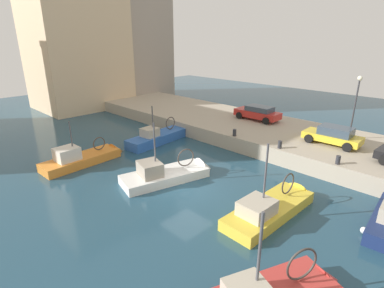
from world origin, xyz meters
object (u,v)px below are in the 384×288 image
at_px(fishing_boat_blue, 160,140).
at_px(mooring_bollard_north, 235,133).
at_px(quay_streetlamp, 356,97).
at_px(fishing_boat_yellow, 273,211).
at_px(parked_car_yellow, 333,135).
at_px(parked_car_red, 258,113).
at_px(mooring_bollard_mid, 280,145).
at_px(fishing_boat_white, 171,177).
at_px(fishing_boat_orange, 86,161).
at_px(mooring_bollard_south, 338,160).

bearing_deg(fishing_boat_blue, mooring_bollard_north, -63.77).
bearing_deg(quay_streetlamp, mooring_bollard_north, 129.75).
height_order(fishing_boat_yellow, parked_car_yellow, fishing_boat_yellow).
xyz_separation_m(parked_car_red, mooring_bollard_north, (-5.50, -1.43, -0.43)).
distance_m(parked_car_yellow, mooring_bollard_mid, 4.21).
bearing_deg(fishing_boat_white, quay_streetlamp, -27.11).
height_order(fishing_boat_orange, parked_car_yellow, fishing_boat_orange).
relative_size(fishing_boat_white, mooring_bollard_south, 11.99).
relative_size(mooring_bollard_south, mooring_bollard_mid, 1.00).
height_order(fishing_boat_orange, mooring_bollard_north, fishing_boat_orange).
relative_size(fishing_boat_yellow, fishing_boat_blue, 0.97).
xyz_separation_m(parked_car_yellow, mooring_bollard_mid, (-3.48, 2.33, -0.42)).
relative_size(fishing_boat_blue, quay_streetlamp, 1.42).
relative_size(fishing_boat_white, mooring_bollard_mid, 11.99).
bearing_deg(mooring_bollard_north, fishing_boat_yellow, -130.14).
bearing_deg(mooring_bollard_north, fishing_boat_orange, 147.81).
relative_size(mooring_bollard_mid, quay_streetlamp, 0.11).
relative_size(mooring_bollard_north, quay_streetlamp, 0.11).
bearing_deg(mooring_bollard_south, fishing_boat_orange, 124.54).
bearing_deg(fishing_boat_orange, fishing_boat_white, -67.54).
distance_m(fishing_boat_blue, quay_streetlamp, 15.88).
relative_size(fishing_boat_orange, parked_car_yellow, 1.60).
height_order(fishing_boat_yellow, mooring_bollard_mid, fishing_boat_yellow).
height_order(fishing_boat_yellow, mooring_bollard_south, fishing_boat_yellow).
bearing_deg(fishing_boat_white, mooring_bollard_south, -47.51).
bearing_deg(mooring_bollard_south, parked_car_yellow, 25.66).
bearing_deg(fishing_boat_blue, parked_car_yellow, -62.44).
height_order(fishing_boat_blue, quay_streetlamp, quay_streetlamp).
bearing_deg(mooring_bollard_mid, fishing_boat_orange, 133.85).
bearing_deg(quay_streetlamp, mooring_bollard_mid, 153.70).
height_order(fishing_boat_white, mooring_bollard_north, fishing_boat_white).
bearing_deg(fishing_boat_yellow, mooring_bollard_mid, 27.34).
xyz_separation_m(fishing_boat_orange, parked_car_yellow, (13.19, -12.45, 1.76)).
relative_size(fishing_boat_yellow, quay_streetlamp, 1.38).
xyz_separation_m(fishing_boat_yellow, quay_streetlamp, (11.63, 0.30, 4.33)).
relative_size(fishing_boat_orange, fishing_boat_blue, 0.93).
distance_m(fishing_boat_white, mooring_bollard_mid, 8.11).
bearing_deg(fishing_boat_yellow, parked_car_red, 36.60).
bearing_deg(mooring_bollard_north, parked_car_yellow, -61.23).
bearing_deg(quay_streetlamp, fishing_boat_white, 152.89).
xyz_separation_m(mooring_bollard_south, mooring_bollard_north, (0.00, 8.00, 0.00)).
height_order(fishing_boat_yellow, quay_streetlamp, quay_streetlamp).
xyz_separation_m(parked_car_red, mooring_bollard_south, (-5.50, -9.43, -0.43)).
xyz_separation_m(fishing_boat_white, mooring_bollard_mid, (7.07, -3.72, 1.35)).
bearing_deg(fishing_boat_yellow, fishing_boat_orange, 105.79).
distance_m(fishing_boat_yellow, mooring_bollard_south, 6.20).
xyz_separation_m(fishing_boat_white, mooring_bollard_south, (7.07, -7.72, 1.35)).
bearing_deg(fishing_boat_blue, fishing_boat_orange, 177.95).
height_order(fishing_boat_orange, mooring_bollard_mid, fishing_boat_orange).
relative_size(fishing_boat_white, mooring_bollard_north, 11.99).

